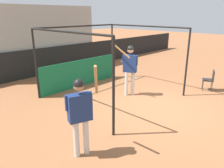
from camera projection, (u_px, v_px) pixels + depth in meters
name	position (u px, v px, depth m)	size (l,w,h in m)	color
ground_plane	(157.00, 107.00, 7.33)	(60.00, 60.00, 0.00)	#935B38
outfield_wall	(51.00, 60.00, 11.36)	(24.00, 0.12, 1.36)	black
bleacher_section	(29.00, 37.00, 12.39)	(5.95, 4.00, 3.44)	#9E9E99
batting_cage	(90.00, 63.00, 8.71)	(4.01, 3.85, 2.54)	black
player_batter	(130.00, 65.00, 8.09)	(0.72, 0.79, 2.02)	silver
player_waiting	(80.00, 110.00, 4.55)	(0.85, 0.54, 2.06)	silver
folding_chair	(210.00, 78.00, 8.77)	(0.53, 0.53, 0.84)	black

